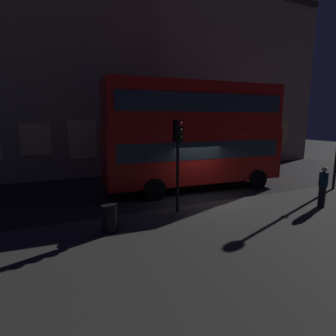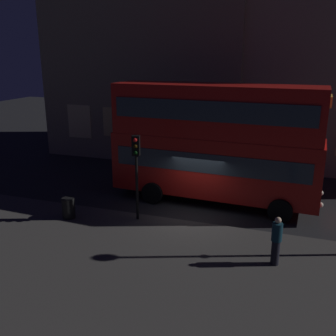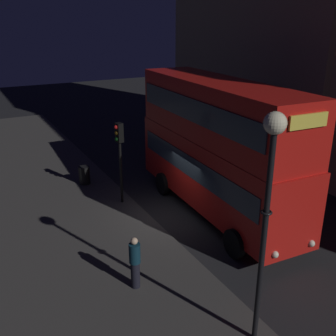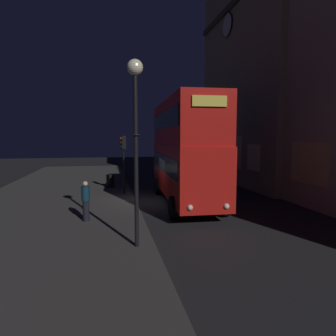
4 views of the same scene
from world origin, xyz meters
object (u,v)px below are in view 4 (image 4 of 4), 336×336
at_px(street_lamp, 135,112).
at_px(double_decker_bus, 184,147).
at_px(traffic_light_near_kerb, 123,152).
at_px(pedestrian, 86,201).
at_px(litter_bin, 110,181).

bearing_deg(street_lamp, double_decker_bus, 153.43).
bearing_deg(double_decker_bus, street_lamp, -23.80).
relative_size(double_decker_bus, street_lamp, 1.65).
relative_size(traffic_light_near_kerb, pedestrian, 2.12).
height_order(double_decker_bus, litter_bin, double_decker_bus).
xyz_separation_m(traffic_light_near_kerb, litter_bin, (-2.94, -0.84, -2.23)).
bearing_deg(double_decker_bus, litter_bin, -140.50).
bearing_deg(litter_bin, double_decker_bus, 36.74).
distance_m(street_lamp, pedestrian, 5.31).
xyz_separation_m(traffic_light_near_kerb, street_lamp, (9.42, -0.08, 1.77)).
relative_size(street_lamp, litter_bin, 6.68).
relative_size(double_decker_bus, litter_bin, 11.03).
distance_m(pedestrian, litter_bin, 8.97).
xyz_separation_m(street_lamp, litter_bin, (-12.36, -0.75, -4.01)).
height_order(double_decker_bus, pedestrian, double_decker_bus).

